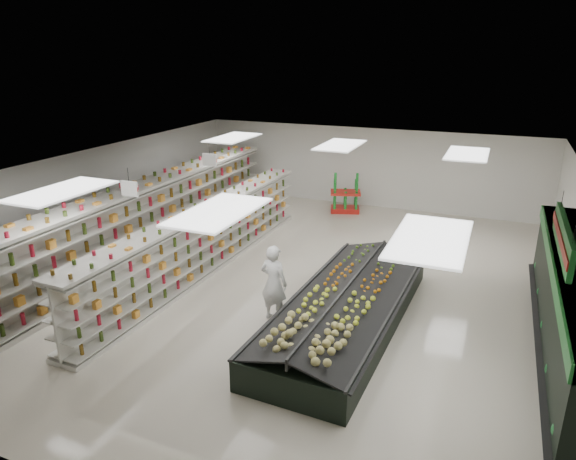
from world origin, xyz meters
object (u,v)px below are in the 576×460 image
at_px(soda_endcap, 345,194).
at_px(shopper_main, 274,283).
at_px(shopper_background, 267,200).
at_px(gondola_left, 150,222).
at_px(gondola_center, 204,242).
at_px(produce_island, 346,307).

height_order(soda_endcap, shopper_main, shopper_main).
bearing_deg(shopper_background, gondola_left, 162.75).
relative_size(gondola_left, gondola_center, 1.23).
height_order(gondola_left, gondola_center, gondola_left).
bearing_deg(gondola_left, gondola_center, -11.91).
xyz_separation_m(gondola_center, shopper_background, (-0.11, 4.56, 0.05)).
distance_m(produce_island, soda_endcap, 9.02).
xyz_separation_m(gondola_left, gondola_center, (2.22, -0.47, -0.20)).
bearing_deg(soda_endcap, produce_island, -73.38).
relative_size(produce_island, soda_endcap, 4.55).
bearing_deg(gondola_left, soda_endcap, 56.84).
xyz_separation_m(produce_island, shopper_background, (-4.83, 6.06, 0.46)).
bearing_deg(shopper_background, soda_endcap, -30.95).
bearing_deg(shopper_main, produce_island, -159.06).
relative_size(shopper_main, shopper_background, 1.03).
distance_m(shopper_main, shopper_background, 7.20).
xyz_separation_m(gondola_left, shopper_main, (5.28, -2.39, -0.12)).
relative_size(gondola_left, shopper_main, 7.08).
bearing_deg(soda_endcap, gondola_left, -123.25).
relative_size(gondola_left, shopper_background, 7.29).
bearing_deg(shopper_main, shopper_background, -56.71).
xyz_separation_m(produce_island, soda_endcap, (-2.58, 8.64, 0.27)).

